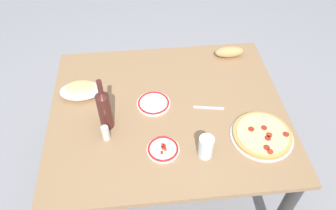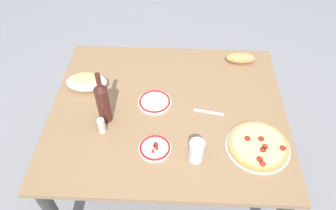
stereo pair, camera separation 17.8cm
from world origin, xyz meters
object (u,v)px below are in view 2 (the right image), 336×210
Objects in this scene: spice_shaker at (102,125)px; wine_bottle at (103,102)px; baked_pasta_dish at (87,81)px; bread_loaf at (241,58)px; side_plate_far at (155,148)px; dining_table at (168,121)px; side_plate_near at (155,102)px; water_glass at (196,151)px; pepperoni_pizza at (258,146)px.

wine_bottle is at bearing 87.04° from spice_shaker.
baked_pasta_dish is 0.96m from bread_loaf.
wine_bottle reaches higher than side_plate_far.
side_plate_far is 0.87× the size of bread_loaf.
bread_loaf is 0.98m from spice_shaker.
spice_shaker reaches higher than dining_table.
bread_loaf is (0.52, 0.38, 0.03)m from side_plate_near.
wine_bottle is at bearing -165.53° from dining_table.
side_plate_near is 0.34m from spice_shaker.
dining_table is at bearing 27.03° from spice_shaker.
side_plate_far is (0.02, -0.32, 0.00)m from side_plate_near.
dining_table is 0.63m from bread_loaf.
wine_bottle is 2.57× the size of water_glass.
dining_table is 0.30m from side_plate_far.
side_plate_near is at bearing -15.95° from baked_pasta_dish.
side_plate_far is at bearing -125.41° from bread_loaf.
baked_pasta_dish reaches higher than dining_table.
wine_bottle is 1.69× the size of side_plate_near.
dining_table is 0.40m from spice_shaker.
dining_table is at bearing -18.16° from baked_pasta_dish.
pepperoni_pizza is 1.01× the size of wine_bottle.
water_glass is at bearing -65.16° from dining_table.
pepperoni_pizza is 1.71× the size of side_plate_near.
bread_loaf is (0.29, 0.74, -0.03)m from water_glass.
wine_bottle is at bearing -57.81° from baked_pasta_dish.
spice_shaker is at bearing -92.96° from wine_bottle.
wine_bottle is (-0.33, -0.09, 0.23)m from dining_table.
baked_pasta_dish reaches higher than bread_loaf.
wine_bottle is 0.31m from side_plate_near.
wine_bottle reaches higher than spice_shaker.
water_glass is 0.66× the size of side_plate_near.
side_plate_near is 0.64m from bread_loaf.
bread_loaf is at bearing 91.50° from pepperoni_pizza.
bread_loaf reaches higher than side_plate_near.
baked_pasta_dish is 1.47× the size of side_plate_far.
pepperoni_pizza is 0.61m from side_plate_near.
bread_loaf is (0.44, 0.42, 0.14)m from dining_table.
water_glass is 1.43× the size of spice_shaker.
side_plate_near is 1.16× the size of side_plate_far.
side_plate_far is at bearing -20.41° from spice_shaker.
bread_loaf is 2.16× the size of spice_shaker.
side_plate_near reaches higher than dining_table.
water_glass reaches higher than side_plate_far.
pepperoni_pizza reaches higher than side_plate_far.
side_plate_near is at bearing 121.83° from water_glass.
side_plate_near is 0.32m from side_plate_far.
water_glass is at bearing -26.26° from wine_bottle.
water_glass is 0.51m from spice_shaker.
water_glass reaches higher than side_plate_near.
baked_pasta_dish is 1.93× the size of water_glass.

